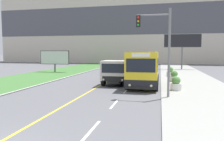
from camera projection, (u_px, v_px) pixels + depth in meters
lane_marking_centre at (17, 138)px, 7.90m from camera, size 2.88×140.00×0.01m
apartment_block_background at (140, 24)px, 59.07m from camera, size 80.00×8.04×21.29m
city_bus at (143, 69)px, 19.10m from camera, size 2.64×5.69×3.14m
dump_truck at (118, 72)px, 20.95m from camera, size 2.48×6.87×2.30m
car_distant at (150, 67)px, 35.37m from camera, size 1.80×4.30×1.45m
traffic_light_mast at (159, 42)px, 14.50m from camera, size 2.28×0.32×5.95m
billboard_large at (182, 42)px, 37.84m from camera, size 6.20×0.24×6.13m
billboard_small at (55, 58)px, 32.97m from camera, size 4.64×0.24×3.27m
planter_round_near at (176, 84)px, 17.22m from camera, size 0.85×0.85×1.12m
planter_round_second at (174, 77)px, 22.19m from camera, size 0.88×0.88×1.14m
planter_round_third at (170, 72)px, 27.24m from camera, size 0.89×0.89×1.16m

